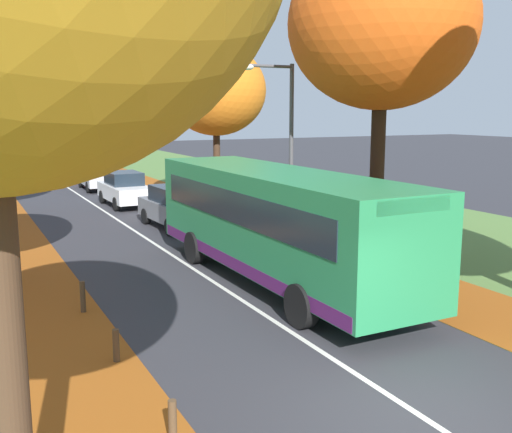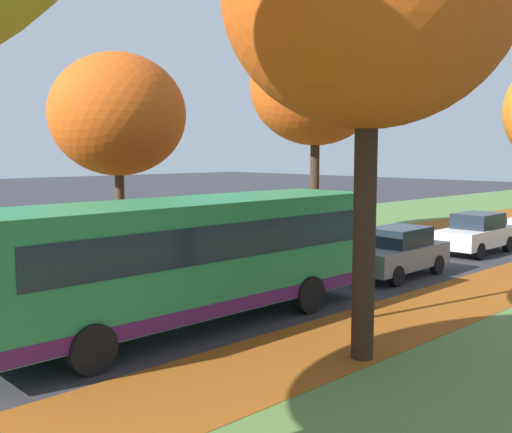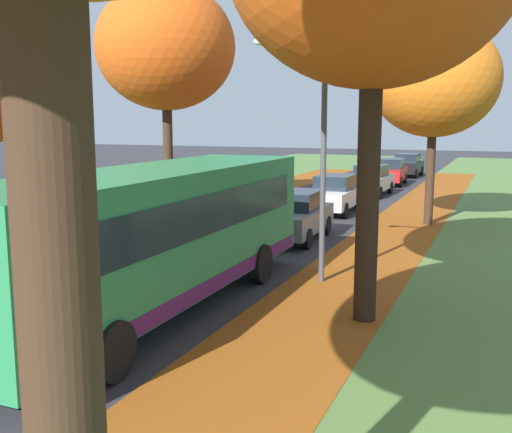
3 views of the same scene
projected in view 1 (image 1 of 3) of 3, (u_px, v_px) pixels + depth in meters
The scene contains 17 objects.
ground_plane at pixel (415, 412), 9.09m from camera, with size 160.00×160.00×0.00m, color #2D2D33.
leaf_litter_left at pixel (8, 252), 19.33m from camera, with size 2.80×60.00×0.00m, color #8C4714.
grass_verge_right at pixel (287, 199), 30.75m from camera, with size 12.00×90.00×0.01m, color #517538.
leaf_litter_right at pixel (261, 227), 23.43m from camera, with size 2.80×60.00×0.00m, color #8C4714.
road_centre_line at pixel (108, 213), 26.65m from camera, with size 0.12×80.00×0.01m, color silver.
tree_right_near at pixel (382, 25), 17.60m from camera, with size 5.58×5.58×9.55m.
tree_right_mid at pixel (216, 90), 28.32m from camera, with size 4.76×4.76×7.61m.
bollard_second at pixel (173, 422), 8.21m from camera, with size 0.12×0.12×0.63m, color #4C3823.
bollard_third at pixel (116, 346), 10.87m from camera, with size 0.12×0.12×0.62m, color #4C3823.
bollard_fourth at pixel (83, 297), 13.53m from camera, with size 0.12×0.12×0.73m, color #4C3823.
streetlamp_right at pixel (283, 135), 19.45m from camera, with size 1.89×0.28×6.00m.
bus at pixel (276, 220), 15.69m from camera, with size 2.73×10.42×2.98m.
car_grey_lead at pixel (176, 207), 23.30m from camera, with size 1.93×4.27×1.62m.
car_white_following at pixel (125, 189), 28.62m from camera, with size 1.83×4.22×1.62m.
car_silver_third_in_line at pixel (98, 175), 34.56m from camera, with size 1.89×4.25×1.62m.
car_red_fourth_in_line at pixel (78, 167), 39.59m from camera, with size 1.92×4.27×1.62m.
car_black_trailing at pixel (65, 160), 45.02m from camera, with size 1.87×4.24×1.62m.
Camera 1 is at (-5.98, -6.42, 4.53)m, focal length 42.00 mm.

